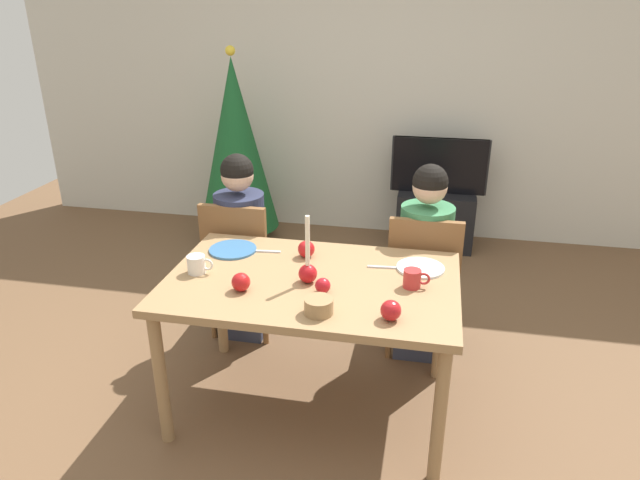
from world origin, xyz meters
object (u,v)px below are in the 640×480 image
(chair_left, at_px, (240,261))
(candle_centerpiece, at_px, (308,269))
(mug_left, at_px, (197,264))
(plate_right, at_px, (420,268))
(tv, at_px, (439,166))
(tv_stand, at_px, (435,219))
(chair_right, at_px, (423,277))
(apple_near_candle, at_px, (391,310))
(bowl_walnuts, at_px, (319,306))
(person_right_child, at_px, (424,266))
(apple_far_edge, at_px, (241,282))
(person_left_child, at_px, (242,250))
(plate_left, at_px, (233,250))
(apple_by_left_plate, at_px, (323,286))
(mug_right, at_px, (413,279))
(christmas_tree, at_px, (236,145))
(apple_by_right_mug, at_px, (306,249))
(dining_table, at_px, (312,294))

(chair_left, relative_size, candle_centerpiece, 2.67)
(chair_left, bearing_deg, mug_left, -88.62)
(candle_centerpiece, height_order, plate_right, candle_centerpiece)
(plate_right, bearing_deg, mug_left, -166.33)
(chair_left, xyz_separation_m, tv, (1.16, 1.69, 0.20))
(tv_stand, relative_size, mug_left, 4.85)
(chair_right, relative_size, apple_near_candle, 10.14)
(bowl_walnuts, bearing_deg, person_right_child, 65.92)
(person_right_child, xyz_separation_m, apple_far_edge, (-0.82, -0.82, 0.22))
(chair_left, relative_size, plate_right, 3.77)
(person_left_child, relative_size, plate_left, 4.64)
(bowl_walnuts, relative_size, apple_near_candle, 1.42)
(chair_right, bearing_deg, tv, 88.00)
(chair_left, xyz_separation_m, person_right_child, (1.10, 0.03, 0.06))
(plate_right, xyz_separation_m, apple_far_edge, (-0.80, -0.39, 0.04))
(plate_left, distance_m, apple_by_left_plate, 0.67)
(tv_stand, distance_m, mug_left, 2.67)
(tv, bearing_deg, mug_left, -116.02)
(bowl_walnuts, distance_m, apple_near_candle, 0.31)
(chair_right, bearing_deg, apple_by_left_plate, -121.21)
(apple_by_left_plate, bearing_deg, tv, 78.30)
(chair_right, distance_m, mug_right, 0.66)
(chair_right, relative_size, person_right_child, 0.77)
(candle_centerpiece, distance_m, mug_right, 0.49)
(mug_left, bearing_deg, candle_centerpiece, 1.07)
(mug_right, distance_m, apple_far_edge, 0.80)
(person_right_child, height_order, apple_near_candle, person_right_child)
(chair_left, xyz_separation_m, christmas_tree, (-0.52, 1.47, 0.34))
(apple_by_right_mug, distance_m, apple_far_edge, 0.47)
(mug_left, bearing_deg, person_right_child, 32.26)
(person_right_child, distance_m, apple_near_candle, 0.98)
(person_right_child, relative_size, apple_near_candle, 13.21)
(plate_right, height_order, apple_by_right_mug, apple_by_right_mug)
(tv_stand, xyz_separation_m, tv, (0.00, 0.00, 0.47))
(chair_right, xyz_separation_m, person_right_child, (-0.00, 0.03, 0.06))
(tv, bearing_deg, apple_by_left_plate, -101.70)
(plate_right, relative_size, mug_left, 1.81)
(dining_table, xyz_separation_m, mug_left, (-0.56, -0.05, 0.13))
(candle_centerpiece, distance_m, apple_near_candle, 0.49)
(tv_stand, xyz_separation_m, apple_near_candle, (-0.18, -2.60, 0.55))
(chair_left, relative_size, apple_by_right_mug, 10.16)
(tv_stand, bearing_deg, person_right_child, -92.04)
(person_left_child, height_order, person_right_child, same)
(candle_centerpiece, height_order, plate_left, candle_centerpiece)
(tv_stand, distance_m, plate_right, 2.15)
(apple_far_edge, bearing_deg, dining_table, 31.47)
(apple_by_left_plate, bearing_deg, mug_right, 18.88)
(dining_table, bearing_deg, person_left_child, 132.18)
(mug_left, distance_m, bowl_walnuts, 0.71)
(christmas_tree, bearing_deg, chair_left, -70.48)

